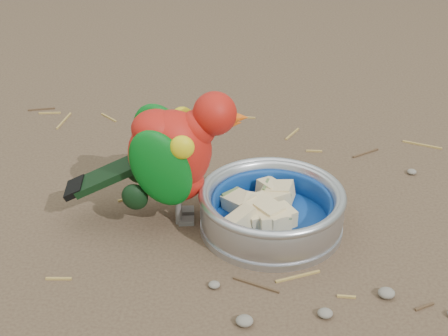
# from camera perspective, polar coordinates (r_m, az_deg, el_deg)

# --- Properties ---
(ground) EXTENTS (60.00, 60.00, 0.00)m
(ground) POSITION_cam_1_polar(r_m,az_deg,el_deg) (0.94, -3.28, -6.72)
(ground) COLOR #4C3A2A
(food_bowl) EXTENTS (0.20, 0.20, 0.02)m
(food_bowl) POSITION_cam_1_polar(r_m,az_deg,el_deg) (0.98, 3.94, -4.64)
(food_bowl) COLOR #B2B2BA
(food_bowl) RESTS_ON ground
(bowl_wall) EXTENTS (0.20, 0.20, 0.04)m
(bowl_wall) POSITION_cam_1_polar(r_m,az_deg,el_deg) (0.96, 4.00, -3.16)
(bowl_wall) COLOR #B2B2BA
(bowl_wall) RESTS_ON food_bowl
(fruit_wedges) EXTENTS (0.12, 0.12, 0.03)m
(fruit_wedges) POSITION_cam_1_polar(r_m,az_deg,el_deg) (0.96, 3.99, -3.51)
(fruit_wedges) COLOR beige
(fruit_wedges) RESTS_ON food_bowl
(lory_parrot) EXTENTS (0.25, 0.14, 0.19)m
(lory_parrot) POSITION_cam_1_polar(r_m,az_deg,el_deg) (0.95, -4.22, 0.55)
(lory_parrot) COLOR #AB160E
(lory_parrot) RESTS_ON ground
(ground_debris) EXTENTS (0.90, 0.80, 0.01)m
(ground_debris) POSITION_cam_1_polar(r_m,az_deg,el_deg) (0.99, -2.11, -4.41)
(ground_debris) COLOR #A1803E
(ground_debris) RESTS_ON ground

